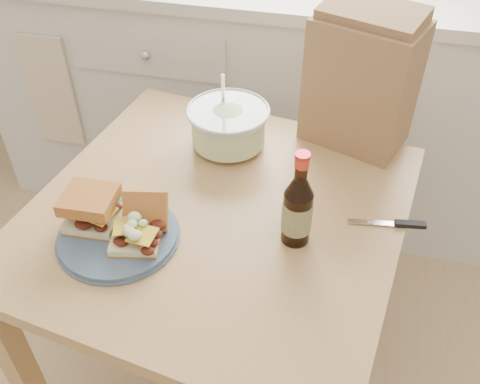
% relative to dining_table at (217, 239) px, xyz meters
% --- Properties ---
extents(cabinet_run, '(2.50, 0.64, 0.94)m').
position_rel_dining_table_xyz_m(cabinet_run, '(0.08, 0.96, -0.14)').
color(cabinet_run, silver).
rests_on(cabinet_run, ground).
extents(dining_table, '(0.98, 0.98, 0.72)m').
position_rel_dining_table_xyz_m(dining_table, '(0.00, 0.00, 0.00)').
color(dining_table, tan).
rests_on(dining_table, ground).
extents(plate, '(0.27, 0.27, 0.02)m').
position_rel_dining_table_xyz_m(plate, '(-0.19, -0.14, 0.11)').
color(plate, '#475B73').
rests_on(plate, dining_table).
extents(sandwich_left, '(0.12, 0.11, 0.08)m').
position_rel_dining_table_xyz_m(sandwich_left, '(-0.25, -0.12, 0.17)').
color(sandwich_left, beige).
rests_on(sandwich_left, plate).
extents(sandwich_right, '(0.12, 0.16, 0.09)m').
position_rel_dining_table_xyz_m(sandwich_right, '(-0.14, -0.14, 0.15)').
color(sandwich_right, beige).
rests_on(sandwich_right, plate).
extents(coleslaw_bowl, '(0.22, 0.22, 0.22)m').
position_rel_dining_table_xyz_m(coleslaw_bowl, '(-0.03, 0.26, 0.16)').
color(coleslaw_bowl, silver).
rests_on(coleslaw_bowl, dining_table).
extents(beer_bottle, '(0.07, 0.07, 0.24)m').
position_rel_dining_table_xyz_m(beer_bottle, '(0.20, -0.05, 0.20)').
color(beer_bottle, black).
rests_on(beer_bottle, dining_table).
extents(knife, '(0.18, 0.04, 0.01)m').
position_rel_dining_table_xyz_m(knife, '(0.43, 0.04, 0.11)').
color(knife, silver).
rests_on(knife, dining_table).
extents(paper_bag, '(0.30, 0.25, 0.34)m').
position_rel_dining_table_xyz_m(paper_bag, '(0.29, 0.37, 0.28)').
color(paper_bag, '#966B48').
rests_on(paper_bag, dining_table).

